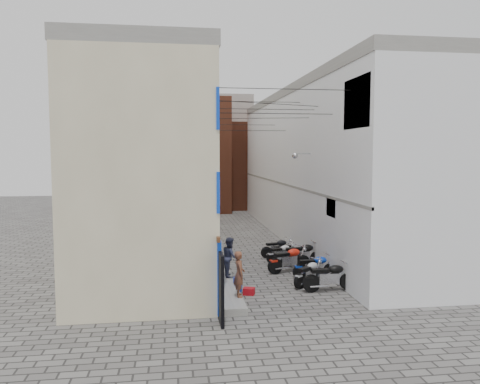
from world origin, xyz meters
name	(u,v)px	position (x,y,z in m)	size (l,w,h in m)	color
ground	(296,314)	(0.00, 0.00, 0.00)	(90.00, 90.00, 0.00)	#514E4C
plinth	(206,239)	(-2.05, 13.00, 0.12)	(0.90, 26.00, 0.25)	gray
building_left	(155,166)	(-4.98, 12.95, 4.50)	(5.10, 27.00, 9.00)	beige
building_right	(322,165)	(5.00, 13.00, 4.51)	(5.94, 26.00, 9.00)	white
building_far_brick_left	(195,155)	(-2.00, 28.00, 5.00)	(6.00, 6.00, 10.00)	brown
building_far_brick_right	(246,166)	(3.00, 30.00, 4.00)	(5.00, 6.00, 8.00)	brown
building_far_concrete	(212,150)	(0.00, 34.00, 5.50)	(8.00, 5.00, 11.00)	gray
far_shopfront	(220,200)	(0.00, 25.20, 1.20)	(2.00, 0.30, 2.40)	black
overhead_wires	(256,113)	(0.00, 7.64, 7.12)	(5.80, 13.02, 1.32)	black
motorcycle_a	(330,275)	(1.90, 2.24, 0.62)	(0.67, 2.13, 1.23)	black
motorcycle_b	(309,272)	(1.36, 3.13, 0.55)	(0.59, 1.88, 1.09)	#B4B5B9
motorcycle_c	(315,265)	(1.90, 4.07, 0.56)	(0.61, 1.94, 1.13)	#0B31AB
motorcycle_d	(289,258)	(1.08, 5.27, 0.62)	(0.68, 2.15, 1.25)	red
motorcycle_e	(302,253)	(1.90, 6.16, 0.63)	(0.69, 2.17, 1.26)	black
motorcycle_f	(282,252)	(1.19, 7.16, 0.49)	(0.53, 1.68, 0.97)	#BAB9BE
motorcycle_g	(278,247)	(1.23, 8.18, 0.53)	(0.58, 1.83, 1.06)	black
person_a	(239,274)	(-1.70, 1.32, 1.05)	(0.58, 0.38, 1.60)	brown
person_b	(230,257)	(-1.70, 4.01, 1.05)	(0.77, 0.60, 1.59)	#2E3146
water_jug_near	(238,285)	(-1.55, 2.68, 0.24)	(0.31, 0.31, 0.49)	#213FA7
water_jug_far	(237,283)	(-1.55, 3.04, 0.23)	(0.29, 0.29, 0.45)	blue
red_crate	(249,291)	(-1.20, 2.26, 0.13)	(0.41, 0.31, 0.25)	#9E0B13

